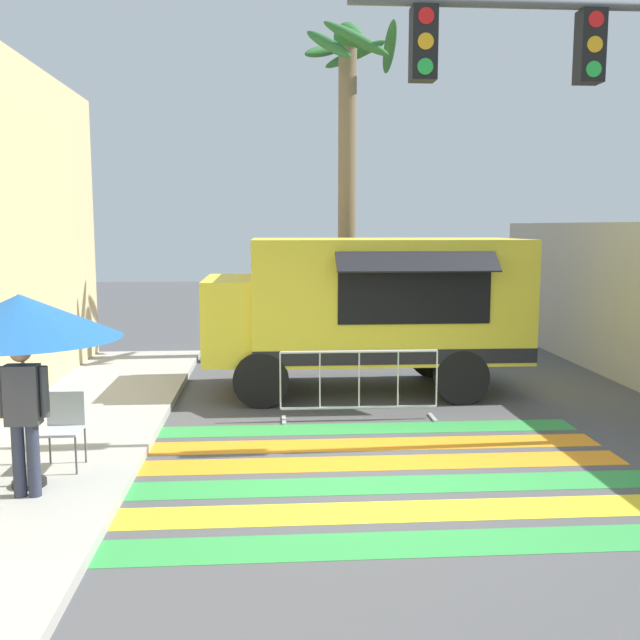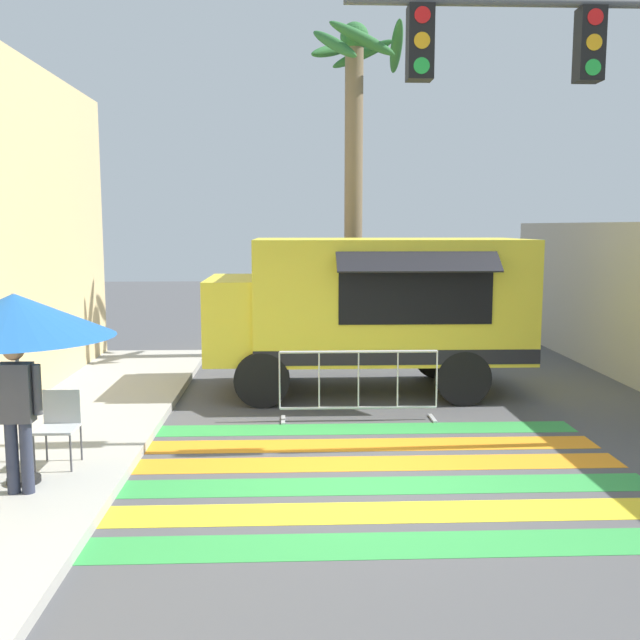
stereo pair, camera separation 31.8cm
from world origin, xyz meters
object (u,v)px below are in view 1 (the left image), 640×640
barricade_front (359,385)px  palm_tree (349,145)px  patio_umbrella (20,317)px  traffic_signal_pole (591,110)px  vendor_person (23,409)px  folding_chair (64,422)px  food_truck (362,303)px

barricade_front → palm_tree: bearing=85.7°
patio_umbrella → palm_tree: (4.33, 7.84, 2.67)m
traffic_signal_pole → vendor_person: (-6.70, -1.87, -3.36)m
traffic_signal_pole → palm_tree: (-2.46, 6.29, 0.23)m
vendor_person → patio_umbrella: bearing=99.7°
folding_chair → palm_tree: 9.22m
vendor_person → folding_chair: bearing=76.4°
folding_chair → palm_tree: size_ratio=0.12×
vendor_person → barricade_front: (3.87, 3.13, -0.51)m
food_truck → patio_umbrella: size_ratio=2.62×
barricade_front → palm_tree: 6.49m
food_truck → traffic_signal_pole: 4.97m
traffic_signal_pole → barricade_front: 4.96m
patio_umbrella → palm_tree: palm_tree is taller
folding_chair → barricade_front: 4.34m
vendor_person → palm_tree: 9.87m
food_truck → barricade_front: (-0.28, -1.93, -1.04)m
patio_umbrella → barricade_front: size_ratio=0.87×
vendor_person → barricade_front: vendor_person is taller
food_truck → patio_umbrella: 6.38m
folding_chair → palm_tree: bearing=54.9°
traffic_signal_pole → folding_chair: (-6.58, -0.93, -3.76)m
food_truck → vendor_person: (-4.15, -5.07, -0.53)m
traffic_signal_pole → palm_tree: 6.75m
food_truck → traffic_signal_pole: bearing=-51.4°
vendor_person → palm_tree: palm_tree is taller
traffic_signal_pole → patio_umbrella: bearing=-167.1°
palm_tree → barricade_front: bearing=-94.3°
vendor_person → food_truck: bearing=44.5°
patio_umbrella → food_truck: bearing=48.3°
folding_chair → food_truck: bearing=40.3°
folding_chair → palm_tree: (4.12, 7.22, 3.99)m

